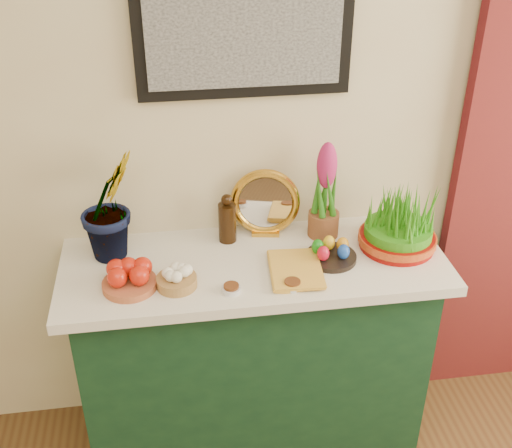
{
  "coord_description": "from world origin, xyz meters",
  "views": [
    {
      "loc": [
        -0.3,
        0.09,
        2.2
      ],
      "look_at": [
        -0.02,
        1.95,
        1.07
      ],
      "focal_mm": 45.0,
      "sensor_mm": 36.0,
      "label": 1
    }
  ],
  "objects_px": {
    "hyacinth_green": "(108,189)",
    "book": "(270,270)",
    "wheatgrass_sabzeh": "(399,223)",
    "sideboard": "(254,355)",
    "mirror": "(265,203)"
  },
  "relations": [
    {
      "from": "hyacinth_green",
      "to": "book",
      "type": "height_order",
      "value": "hyacinth_green"
    },
    {
      "from": "book",
      "to": "wheatgrass_sabzeh",
      "type": "height_order",
      "value": "wheatgrass_sabzeh"
    },
    {
      "from": "book",
      "to": "wheatgrass_sabzeh",
      "type": "xyz_separation_m",
      "value": [
        0.5,
        0.11,
        0.09
      ]
    },
    {
      "from": "sideboard",
      "to": "wheatgrass_sabzeh",
      "type": "bearing_deg",
      "value": 0.97
    },
    {
      "from": "hyacinth_green",
      "to": "book",
      "type": "distance_m",
      "value": 0.63
    },
    {
      "from": "hyacinth_green",
      "to": "wheatgrass_sabzeh",
      "type": "xyz_separation_m",
      "value": [
        1.04,
        -0.11,
        -0.16
      ]
    },
    {
      "from": "sideboard",
      "to": "hyacinth_green",
      "type": "xyz_separation_m",
      "value": [
        -0.5,
        0.12,
        0.73
      ]
    },
    {
      "from": "hyacinth_green",
      "to": "sideboard",
      "type": "bearing_deg",
      "value": -54.0
    },
    {
      "from": "wheatgrass_sabzeh",
      "to": "mirror",
      "type": "bearing_deg",
      "value": 159.85
    },
    {
      "from": "mirror",
      "to": "wheatgrass_sabzeh",
      "type": "relative_size",
      "value": 0.94
    },
    {
      "from": "mirror",
      "to": "book",
      "type": "bearing_deg",
      "value": -95.74
    },
    {
      "from": "sideboard",
      "to": "book",
      "type": "height_order",
      "value": "book"
    },
    {
      "from": "book",
      "to": "sideboard",
      "type": "bearing_deg",
      "value": 116.7
    },
    {
      "from": "sideboard",
      "to": "hyacinth_green",
      "type": "relative_size",
      "value": 2.43
    },
    {
      "from": "mirror",
      "to": "wheatgrass_sabzeh",
      "type": "distance_m",
      "value": 0.5
    }
  ]
}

